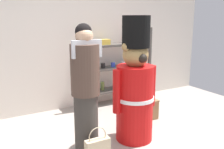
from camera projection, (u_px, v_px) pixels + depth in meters
The scene contains 5 objects.
back_wall at pixel (67, 40), 4.65m from camera, with size 6.40×0.12×2.60m, color silver.
merchandise_shelf at pixel (118, 65), 5.05m from camera, with size 1.41×0.35×1.51m.
teddy_bear_guard at pixel (135, 88), 3.45m from camera, with size 0.69×0.53×1.73m.
person_shopper at pixel (86, 91), 2.98m from camera, with size 0.36×0.34×1.65m.
display_crate at pixel (146, 110), 4.28m from camera, with size 0.40×0.25×0.33m.
Camera 1 is at (-1.58, -2.28, 1.71)m, focal length 40.14 mm.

